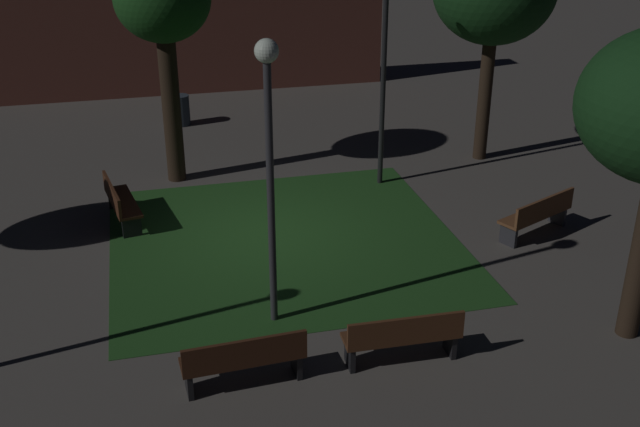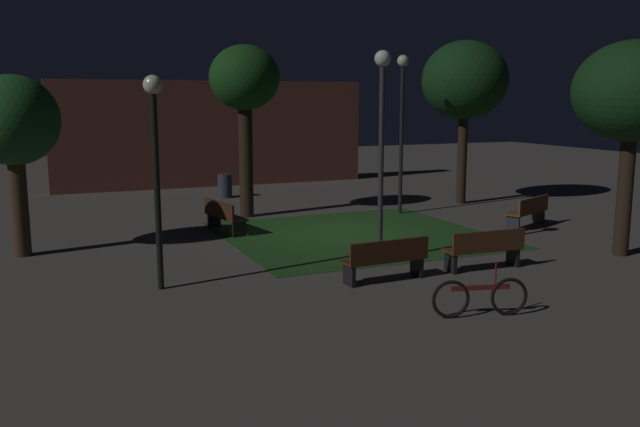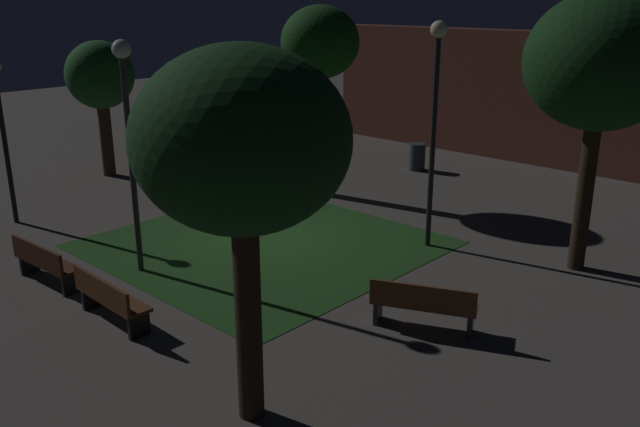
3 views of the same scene
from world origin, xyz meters
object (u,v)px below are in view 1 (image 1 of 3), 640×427
object	(u,v)px
lamp_post_plaza_east	(269,140)
lamp_post_plaza_west	(385,43)
bench_by_lamp	(119,201)
tree_back_left	(163,6)
bench_near_trees	(403,336)
bench_front_right	(244,359)
trash_bin	(181,110)
bench_front_left	(538,214)

from	to	relation	value
lamp_post_plaza_east	lamp_post_plaza_west	xyz separation A→B (m)	(3.56, 5.29, 0.17)
bench_by_lamp	tree_back_left	distance (m)	4.44
bench_near_trees	lamp_post_plaza_west	size ratio (longest dim) A/B	0.36
bench_near_trees	lamp_post_plaza_west	world-z (taller)	lamp_post_plaza_west
lamp_post_plaza_east	lamp_post_plaza_west	world-z (taller)	lamp_post_plaza_west
bench_near_trees	lamp_post_plaza_east	world-z (taller)	lamp_post_plaza_east
bench_near_trees	bench_by_lamp	xyz separation A→B (m)	(-4.11, 6.18, 0.00)
bench_front_right	trash_bin	bearing A→B (deg)	89.71
bench_front_left	lamp_post_plaza_west	bearing A→B (deg)	122.85
bench_near_trees	bench_by_lamp	world-z (taller)	same
bench_by_lamp	bench_front_left	xyz separation A→B (m)	(8.24, -2.69, 0.00)
lamp_post_plaza_west	trash_bin	distance (m)	7.62
tree_back_left	trash_bin	xyz separation A→B (m)	(0.43, 4.22, -3.66)
bench_front_left	trash_bin	size ratio (longest dim) A/B	2.09
bench_front_right	bench_front_left	bearing A→B (deg)	28.11
bench_front_right	trash_bin	distance (m)	12.59
tree_back_left	lamp_post_plaza_east	size ratio (longest dim) A/B	1.12
trash_bin	lamp_post_plaza_west	bearing A→B (deg)	-52.97
lamp_post_plaza_west	trash_bin	bearing A→B (deg)	127.03
bench_by_lamp	lamp_post_plaza_west	size ratio (longest dim) A/B	0.37
bench_front_right	bench_front_left	xyz separation A→B (m)	(6.55, 3.50, 0.00)
bench_front_right	tree_back_left	bearing A→B (deg)	92.51
lamp_post_plaza_west	bench_by_lamp	bearing A→B (deg)	-172.63
tree_back_left	lamp_post_plaza_east	bearing A→B (deg)	-80.56
lamp_post_plaza_west	trash_bin	world-z (taller)	lamp_post_plaza_west
bench_by_lamp	tree_back_left	size ratio (longest dim) A/B	0.35
bench_front_left	tree_back_left	bearing A→B (deg)	144.83
lamp_post_plaza_east	trash_bin	bearing A→B (deg)	93.58
bench_front_left	trash_bin	xyz separation A→B (m)	(-6.48, 9.09, -0.04)
bench_near_trees	trash_bin	world-z (taller)	same
bench_near_trees	lamp_post_plaza_west	xyz separation A→B (m)	(1.90, 6.96, 2.86)
bench_front_left	bench_front_right	bearing A→B (deg)	-151.89
bench_front_right	bench_near_trees	xyz separation A→B (m)	(2.41, -0.00, 0.00)
tree_back_left	lamp_post_plaza_west	distance (m)	4.94
bench_near_trees	bench_front_left	distance (m)	5.42
lamp_post_plaza_east	bench_by_lamp	bearing A→B (deg)	118.44
tree_back_left	lamp_post_plaza_east	distance (m)	6.86
bench_front_right	lamp_post_plaza_east	size ratio (longest dim) A/B	0.39
bench_front_right	bench_near_trees	distance (m)	2.41
bench_by_lamp	trash_bin	xyz separation A→B (m)	(1.76, 6.40, -0.04)
bench_near_trees	trash_bin	xyz separation A→B (m)	(-2.35, 12.59, -0.04)
bench_front_left	tree_back_left	size ratio (longest dim) A/B	0.35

